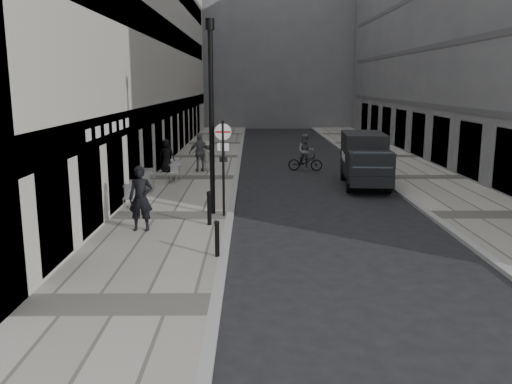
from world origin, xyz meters
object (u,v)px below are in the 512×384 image
at_px(sign_post, 223,155).
at_px(lamppost, 211,108).
at_px(walking_man, 141,198).
at_px(panel_van, 365,157).
at_px(cyclist, 305,156).

xyz_separation_m(sign_post, lamppost, (-0.40, 0.34, 1.55)).
relative_size(walking_man, panel_van, 0.39).
xyz_separation_m(walking_man, cyclist, (6.25, 12.32, -0.36)).
bearing_deg(panel_van, walking_man, -131.78).
relative_size(walking_man, sign_post, 0.62).
distance_m(walking_man, cyclist, 13.82).
distance_m(sign_post, panel_van, 8.69).
height_order(lamppost, cyclist, lamppost).
height_order(sign_post, lamppost, lamppost).
height_order(walking_man, panel_van, panel_van).
height_order(sign_post, panel_van, sign_post).
height_order(walking_man, sign_post, sign_post).
bearing_deg(sign_post, lamppost, 145.21).
bearing_deg(walking_man, cyclist, 63.98).
distance_m(walking_man, lamppost, 3.99).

